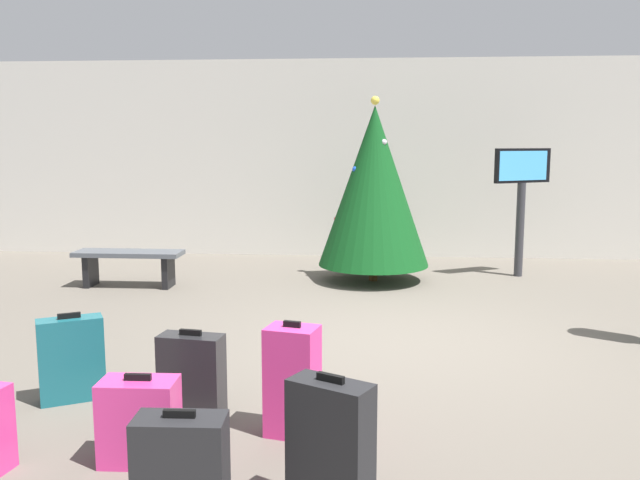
{
  "coord_description": "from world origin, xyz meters",
  "views": [
    {
      "loc": [
        -0.25,
        -6.35,
        1.93
      ],
      "look_at": [
        -0.8,
        0.59,
        0.9
      ],
      "focal_mm": 37.72,
      "sensor_mm": 36.0,
      "label": 1
    }
  ],
  "objects_px": {
    "suitcase_5": "(140,421)",
    "flight_info_kiosk": "(522,187)",
    "suitcase_2": "(71,359)",
    "suitcase_3": "(181,467)",
    "waiting_bench": "(129,260)",
    "suitcase_0": "(192,376)",
    "suitcase_6": "(330,448)",
    "suitcase_1": "(292,381)",
    "holiday_tree": "(374,186)"
  },
  "relations": [
    {
      "from": "suitcase_1",
      "to": "holiday_tree",
      "type": "bearing_deg",
      "value": 83.98
    },
    {
      "from": "suitcase_6",
      "to": "suitcase_2",
      "type": "bearing_deg",
      "value": 145.4
    },
    {
      "from": "holiday_tree",
      "to": "suitcase_5",
      "type": "relative_size",
      "value": 4.54
    },
    {
      "from": "holiday_tree",
      "to": "suitcase_2",
      "type": "xyz_separation_m",
      "value": [
        -2.24,
        -4.54,
        -1.0
      ]
    },
    {
      "from": "suitcase_5",
      "to": "flight_info_kiosk",
      "type": "bearing_deg",
      "value": 59.69
    },
    {
      "from": "waiting_bench",
      "to": "suitcase_0",
      "type": "height_order",
      "value": "suitcase_0"
    },
    {
      "from": "suitcase_1",
      "to": "suitcase_5",
      "type": "distance_m",
      "value": 0.99
    },
    {
      "from": "suitcase_0",
      "to": "suitcase_2",
      "type": "relative_size",
      "value": 0.94
    },
    {
      "from": "suitcase_3",
      "to": "suitcase_5",
      "type": "distance_m",
      "value": 0.7
    },
    {
      "from": "holiday_tree",
      "to": "suitcase_6",
      "type": "relative_size",
      "value": 3.33
    },
    {
      "from": "flight_info_kiosk",
      "to": "suitcase_6",
      "type": "distance_m",
      "value": 6.89
    },
    {
      "from": "holiday_tree",
      "to": "suitcase_5",
      "type": "distance_m",
      "value": 5.73
    },
    {
      "from": "waiting_bench",
      "to": "suitcase_2",
      "type": "relative_size",
      "value": 2.12
    },
    {
      "from": "suitcase_6",
      "to": "suitcase_3",
      "type": "bearing_deg",
      "value": -173.68
    },
    {
      "from": "holiday_tree",
      "to": "suitcase_1",
      "type": "distance_m",
      "value": 5.11
    },
    {
      "from": "flight_info_kiosk",
      "to": "waiting_bench",
      "type": "xyz_separation_m",
      "value": [
        -5.32,
        -1.14,
        -0.93
      ]
    },
    {
      "from": "suitcase_0",
      "to": "suitcase_6",
      "type": "distance_m",
      "value": 1.58
    },
    {
      "from": "holiday_tree",
      "to": "suitcase_1",
      "type": "height_order",
      "value": "holiday_tree"
    },
    {
      "from": "holiday_tree",
      "to": "suitcase_3",
      "type": "bearing_deg",
      "value": -99.25
    },
    {
      "from": "suitcase_2",
      "to": "suitcase_3",
      "type": "bearing_deg",
      "value": -49.59
    },
    {
      "from": "suitcase_0",
      "to": "suitcase_6",
      "type": "bearing_deg",
      "value": -48.17
    },
    {
      "from": "suitcase_0",
      "to": "suitcase_5",
      "type": "relative_size",
      "value": 1.13
    },
    {
      "from": "suitcase_5",
      "to": "suitcase_3",
      "type": "bearing_deg",
      "value": -53.33
    },
    {
      "from": "holiday_tree",
      "to": "suitcase_2",
      "type": "relative_size",
      "value": 3.76
    },
    {
      "from": "suitcase_2",
      "to": "waiting_bench",
      "type": "bearing_deg",
      "value": 104.38
    },
    {
      "from": "suitcase_5",
      "to": "suitcase_6",
      "type": "height_order",
      "value": "suitcase_6"
    },
    {
      "from": "suitcase_3",
      "to": "suitcase_5",
      "type": "height_order",
      "value": "suitcase_3"
    },
    {
      "from": "flight_info_kiosk",
      "to": "suitcase_5",
      "type": "xyz_separation_m",
      "value": [
        -3.48,
        -5.95,
        -1.02
      ]
    },
    {
      "from": "suitcase_2",
      "to": "suitcase_3",
      "type": "xyz_separation_m",
      "value": [
        1.26,
        -1.48,
        -0.05
      ]
    },
    {
      "from": "suitcase_2",
      "to": "suitcase_0",
      "type": "bearing_deg",
      "value": -12.92
    },
    {
      "from": "waiting_bench",
      "to": "suitcase_2",
      "type": "bearing_deg",
      "value": -75.62
    },
    {
      "from": "holiday_tree",
      "to": "suitcase_0",
      "type": "bearing_deg",
      "value": -104.91
    },
    {
      "from": "suitcase_0",
      "to": "suitcase_5",
      "type": "xyz_separation_m",
      "value": [
        -0.13,
        -0.7,
        -0.04
      ]
    },
    {
      "from": "holiday_tree",
      "to": "suitcase_1",
      "type": "relative_size",
      "value": 3.27
    },
    {
      "from": "suitcase_3",
      "to": "suitcase_6",
      "type": "height_order",
      "value": "suitcase_6"
    },
    {
      "from": "suitcase_2",
      "to": "suitcase_3",
      "type": "relative_size",
      "value": 1.16
    },
    {
      "from": "suitcase_5",
      "to": "suitcase_0",
      "type": "bearing_deg",
      "value": 79.44
    },
    {
      "from": "waiting_bench",
      "to": "suitcase_6",
      "type": "distance_m",
      "value": 6.1
    },
    {
      "from": "waiting_bench",
      "to": "suitcase_6",
      "type": "height_order",
      "value": "suitcase_6"
    },
    {
      "from": "holiday_tree",
      "to": "suitcase_6",
      "type": "distance_m",
      "value": 6.02
    },
    {
      "from": "flight_info_kiosk",
      "to": "suitcase_1",
      "type": "xyz_separation_m",
      "value": [
        -2.61,
        -5.49,
        -0.92
      ]
    },
    {
      "from": "flight_info_kiosk",
      "to": "waiting_bench",
      "type": "relative_size",
      "value": 1.29
    },
    {
      "from": "waiting_bench",
      "to": "suitcase_3",
      "type": "height_order",
      "value": "suitcase_3"
    },
    {
      "from": "suitcase_3",
      "to": "suitcase_5",
      "type": "xyz_separation_m",
      "value": [
        -0.42,
        0.56,
        -0.01
      ]
    },
    {
      "from": "flight_info_kiosk",
      "to": "suitcase_2",
      "type": "height_order",
      "value": "flight_info_kiosk"
    },
    {
      "from": "suitcase_0",
      "to": "suitcase_6",
      "type": "xyz_separation_m",
      "value": [
        1.05,
        -1.17,
        0.06
      ]
    },
    {
      "from": "suitcase_3",
      "to": "holiday_tree",
      "type": "bearing_deg",
      "value": 80.75
    },
    {
      "from": "suitcase_6",
      "to": "flight_info_kiosk",
      "type": "bearing_deg",
      "value": 70.33
    },
    {
      "from": "suitcase_2",
      "to": "suitcase_3",
      "type": "height_order",
      "value": "suitcase_2"
    },
    {
      "from": "waiting_bench",
      "to": "suitcase_6",
      "type": "xyz_separation_m",
      "value": [
        3.03,
        -5.29,
        0.0
      ]
    }
  ]
}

